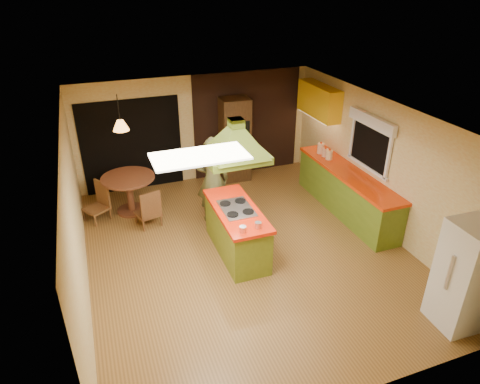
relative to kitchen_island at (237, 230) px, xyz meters
name	(u,v)px	position (x,y,z in m)	size (l,w,h in m)	color
ground	(246,250)	(0.18, -0.02, -0.45)	(6.50, 6.50, 0.00)	olive
room_walls	(247,189)	(0.18, -0.02, 0.80)	(5.50, 6.50, 6.50)	beige
ceiling_plane	(247,118)	(0.18, -0.02, 2.05)	(6.50, 6.50, 0.00)	silver
brick_panel	(247,123)	(1.43, 3.21, 0.80)	(2.64, 0.03, 2.50)	#381E14
nook_opening	(132,146)	(-1.32, 3.21, 0.60)	(2.20, 0.03, 2.10)	black
right_counter	(346,192)	(2.63, 0.58, 0.01)	(0.62, 3.05, 0.92)	olive
upper_cabinets	(319,101)	(2.75, 2.18, 1.50)	(0.34, 1.40, 0.70)	yellow
window_right	(371,133)	(2.87, 0.38, 1.32)	(0.12, 1.35, 1.06)	black
fluor_panel	(200,156)	(-0.92, -1.22, 2.03)	(1.20, 0.60, 0.03)	white
kitchen_island	(237,230)	(0.00, 0.00, 0.00)	(0.73, 1.79, 0.91)	olive
range_hood	(236,134)	(0.00, 0.00, 1.80)	(1.01, 0.73, 0.79)	#516419
man	(213,180)	(-0.05, 1.24, 0.44)	(0.65, 0.43, 1.78)	brown
refrigerator	(468,276)	(2.39, -2.72, 0.37)	(0.67, 0.64, 1.64)	white
wall_oven	(235,140)	(1.01, 2.93, 0.54)	(0.68, 0.62, 1.98)	#492F17
dining_table	(129,187)	(-1.59, 2.13, 0.12)	(1.08, 1.08, 0.81)	brown
chair_left	(95,203)	(-2.29, 2.03, -0.06)	(0.43, 0.43, 0.79)	brown
chair_near	(147,207)	(-1.34, 1.48, -0.05)	(0.44, 0.44, 0.80)	brown
pendant_lamp	(121,125)	(-1.59, 2.13, 1.45)	(0.31, 0.31, 0.20)	#FF9E3F
canister_large	(321,148)	(2.58, 1.65, 0.58)	(0.15, 0.15, 0.22)	#FFEDCD
canister_medium	(329,155)	(2.58, 1.28, 0.57)	(0.14, 0.14, 0.20)	#FFF1CD
canister_small	(325,152)	(2.58, 1.45, 0.56)	(0.13, 0.13, 0.18)	beige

